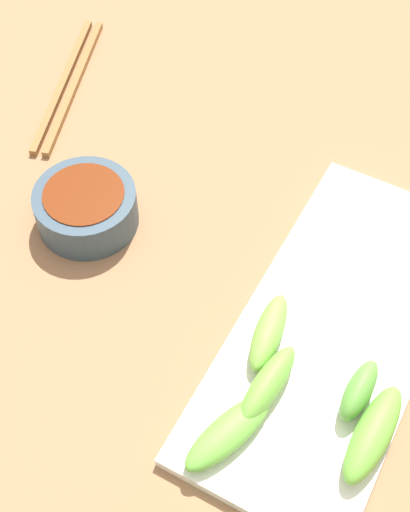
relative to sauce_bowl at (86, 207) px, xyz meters
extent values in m
cube|color=#976F4A|center=(0.15, -0.03, -0.03)|extent=(2.10, 2.10, 0.02)
cylinder|color=#364C5B|center=(0.00, 0.00, 0.00)|extent=(0.10, 0.10, 0.04)
cylinder|color=maroon|center=(0.00, 0.00, 0.00)|extent=(0.08, 0.08, 0.03)
cube|color=white|center=(0.27, 0.00, -0.02)|extent=(0.16, 0.37, 0.01)
ellipsoid|color=#5FAC3F|center=(0.31, -0.06, 0.00)|extent=(0.02, 0.06, 0.03)
ellipsoid|color=#69B93F|center=(0.23, -0.14, 0.00)|extent=(0.06, 0.10, 0.02)
ellipsoid|color=#70BC41|center=(0.24, -0.09, 0.00)|extent=(0.03, 0.09, 0.03)
ellipsoid|color=#79BA46|center=(0.22, -0.04, 0.00)|extent=(0.04, 0.08, 0.02)
ellipsoid|color=#6CBC3D|center=(0.34, -0.09, 0.00)|extent=(0.03, 0.10, 0.03)
cube|color=olive|center=(-0.14, 0.16, -0.02)|extent=(0.08, 0.22, 0.01)
cube|color=olive|center=(-0.13, 0.16, -0.02)|extent=(0.08, 0.22, 0.01)
camera|label=1|loc=(0.32, -0.34, 0.56)|focal=50.59mm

